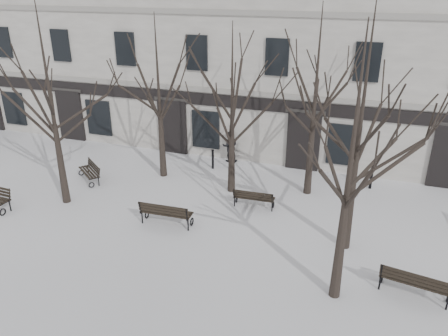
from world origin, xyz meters
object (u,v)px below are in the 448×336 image
at_px(tree_3, 363,105).
at_px(bench_2, 415,282).
at_px(bench_3, 90,171).
at_px(tree_2, 353,139).
at_px(tree_1, 48,82).
at_px(bench_1, 166,213).
at_px(bench_4, 254,198).

distance_m(tree_3, bench_2, 5.49).
xyz_separation_m(bench_2, bench_3, (-13.89, 3.90, -0.08)).
xyz_separation_m(tree_2, bench_3, (-11.70, 4.58, -4.48)).
xyz_separation_m(tree_1, bench_1, (4.87, -0.38, -4.57)).
xyz_separation_m(tree_3, bench_2, (2.12, -2.08, -4.62)).
bearing_deg(tree_3, bench_3, 171.22).
bearing_deg(bench_4, bench_1, 38.74).
distance_m(tree_1, tree_2, 11.66).
relative_size(bench_2, bench_3, 1.22).
bearing_deg(tree_2, bench_3, 158.60).
xyz_separation_m(tree_1, bench_2, (13.61, -1.72, -4.58)).
bearing_deg(tree_3, tree_1, -178.21).
height_order(bench_1, bench_2, bench_1).
bearing_deg(bench_1, bench_4, -141.15).
relative_size(tree_1, bench_3, 4.87).
bearing_deg(bench_3, tree_3, 29.27).
distance_m(tree_1, bench_4, 9.20).
bearing_deg(bench_4, bench_2, 144.85).
bearing_deg(bench_2, bench_4, -22.80).
bearing_deg(bench_3, bench_2, 22.36).
relative_size(tree_1, bench_2, 4.00).
bearing_deg(bench_4, tree_3, 153.24).
bearing_deg(bench_2, bench_3, -5.90).
distance_m(tree_1, bench_3, 5.15).
bearing_deg(bench_3, bench_1, 11.68).
xyz_separation_m(tree_2, tree_3, (0.08, 2.76, 0.21)).
height_order(tree_2, tree_3, tree_3).
distance_m(tree_1, tree_3, 11.49).
relative_size(tree_1, tree_3, 0.99).
distance_m(bench_1, bench_3, 5.75).
xyz_separation_m(tree_2, bench_2, (2.20, 0.68, -4.41)).
distance_m(tree_1, bench_2, 14.46).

